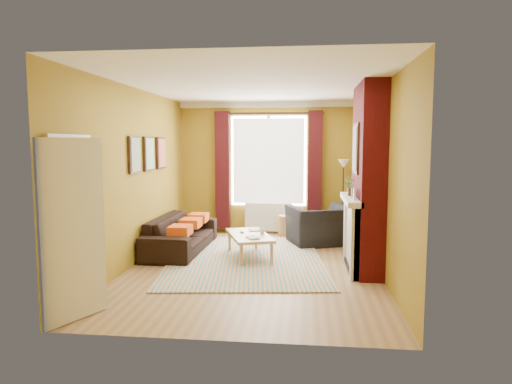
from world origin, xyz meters
The scene contains 12 objects.
ground centered at (0.00, 0.00, 0.00)m, with size 5.50×5.50×0.00m, color brown.
room_walls centered at (0.63, 0.29, 1.38)m, with size 3.82×5.54×2.83m.
striped_rug centered at (-0.19, 0.40, 0.01)m, with size 2.90×3.74×0.02m.
sofa centered at (-1.42, 0.88, 0.31)m, with size 2.15×0.84×0.63m, color black.
armchair centered at (1.07, 1.71, 0.37)m, with size 1.13×0.99×0.74m, color black.
coffee_table centered at (-0.14, 0.52, 0.36)m, with size 0.98×1.35×0.41m.
wicker_stool centered at (0.41, 2.40, 0.22)m, with size 0.38×0.38×0.43m.
floor_lamp centered at (1.55, 2.40, 1.27)m, with size 0.28×0.28×1.60m.
book_a centered at (-0.12, 0.15, 0.42)m, with size 0.18×0.24×0.02m, color #999999.
book_b centered at (-0.19, 0.84, 0.42)m, with size 0.20×0.27×0.02m, color #999999.
mug centered at (0.07, 0.59, 0.45)m, with size 0.10×0.10×0.10m, color #999999.
tv_remote centered at (-0.29, 0.65, 0.42)m, with size 0.09×0.16×0.02m.
Camera 1 is at (0.79, -6.98, 1.93)m, focal length 32.00 mm.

